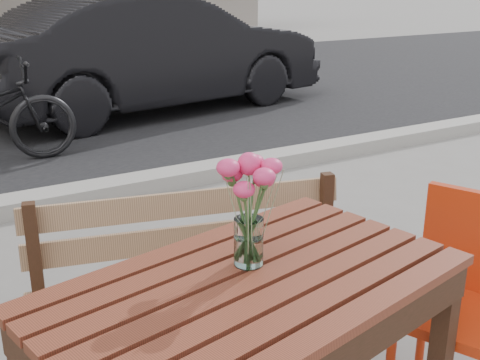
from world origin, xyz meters
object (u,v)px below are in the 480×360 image
object	(u,v)px
red_chair	(465,290)
parked_car	(153,52)
main_table	(252,317)
main_vase	(249,197)

from	to	relation	value
red_chair	parked_car	distance (m)	5.64
main_table	main_vase	bearing A→B (deg)	54.01
main_table	main_vase	size ratio (longest dim) A/B	3.90
main_table	main_vase	xyz separation A→B (m)	(0.04, 0.09, 0.34)
main_table	red_chair	distance (m)	0.91
main_table	red_chair	size ratio (longest dim) A/B	1.62
main_vase	parked_car	size ratio (longest dim) A/B	0.08
red_chair	main_table	bearing A→B (deg)	-115.06
main_table	red_chair	world-z (taller)	red_chair
main_table	main_vase	world-z (taller)	main_vase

